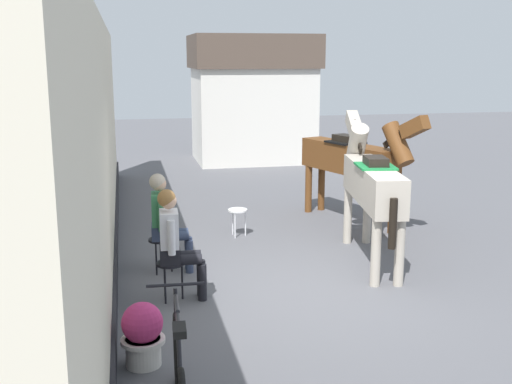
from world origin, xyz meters
TOP-DOWN VIEW (x-y plane):
  - ground_plane at (0.00, 3.00)m, footprint 40.00×40.00m
  - pub_facade_wall at (-2.55, 1.50)m, footprint 0.34×14.00m
  - distant_cottage at (1.40, 10.22)m, footprint 3.40×2.60m
  - seated_visitor_near at (-1.65, 0.03)m, footprint 0.61×0.49m
  - seated_visitor_far at (-1.70, 1.07)m, footprint 0.61×0.49m
  - saddled_horse_near at (1.25, 1.02)m, footprint 0.79×2.98m
  - saddled_horse_far at (1.73, 3.01)m, footprint 1.28×2.86m
  - flower_planter_near at (-2.10, -1.61)m, footprint 0.43×0.43m
  - leaning_bicycle at (-1.84, -2.63)m, footprint 0.50×1.76m
  - spare_stool_white at (-0.41, 2.61)m, footprint 0.32×0.32m

SIDE VIEW (x-z plane):
  - ground_plane at x=0.00m, z-range 0.00..0.00m
  - flower_planter_near at x=-2.10m, z-range 0.01..0.65m
  - leaning_bicycle at x=-1.84m, z-range -0.11..0.91m
  - spare_stool_white at x=-0.41m, z-range 0.17..0.63m
  - seated_visitor_near at x=-1.65m, z-range 0.08..1.47m
  - seated_visitor_far at x=-1.70m, z-range 0.08..1.47m
  - saddled_horse_near at x=1.25m, z-range 0.13..2.19m
  - saddled_horse_far at x=1.73m, z-range 0.13..2.19m
  - pub_facade_wall at x=-2.55m, z-range -0.16..3.24m
  - distant_cottage at x=1.40m, z-range 0.05..3.55m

